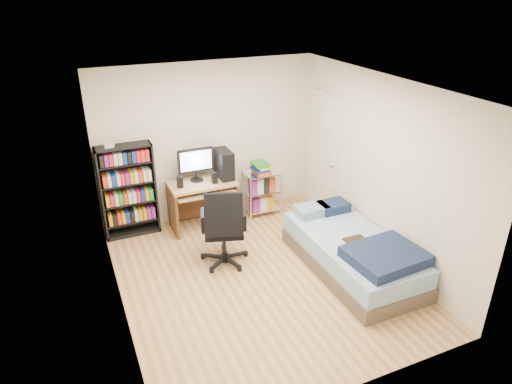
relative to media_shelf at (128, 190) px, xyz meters
name	(u,v)px	position (x,y,z in m)	size (l,w,h in m)	color
room	(261,191)	(1.33, -1.84, 0.52)	(3.58, 4.08, 2.58)	tan
media_shelf	(128,190)	(0.00, 0.00, 0.00)	(0.80, 0.27, 1.49)	black
computer_desk	(207,184)	(1.17, -0.17, -0.05)	(1.01, 0.58, 1.27)	tan
office_chair	(224,240)	(1.01, -1.34, -0.37)	(0.85, 0.85, 1.14)	black
wire_cart	(262,181)	(2.09, -0.18, -0.14)	(0.57, 0.42, 0.90)	silver
bed	(354,253)	(2.54, -2.17, -0.47)	(1.04, 2.09, 0.59)	brown
door	(324,155)	(3.05, -0.49, 0.27)	(0.12, 0.80, 2.00)	silver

